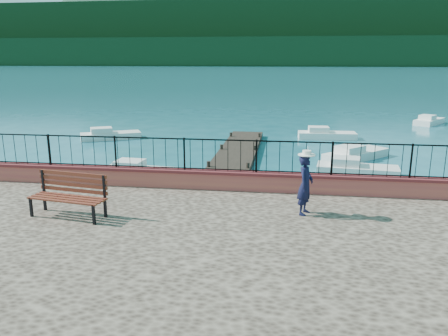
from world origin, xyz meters
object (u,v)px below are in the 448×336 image
(boat_0, at_px, (141,169))
(boat_3, at_px, (111,133))
(boat_1, at_px, (358,166))
(boat_4, at_px, (327,133))
(park_bench, at_px, (69,204))
(boat_5, at_px, (430,119))
(person, at_px, (305,185))
(boat_2, at_px, (356,151))

(boat_0, relative_size, boat_3, 0.90)
(boat_1, xyz_separation_m, boat_4, (-0.58, 9.14, 0.00))
(park_bench, relative_size, boat_5, 0.63)
(boat_4, bearing_deg, boat_5, 39.52)
(person, bearing_deg, park_bench, 118.84)
(boat_1, distance_m, boat_3, 16.07)
(boat_2, relative_size, boat_4, 1.09)
(boat_5, bearing_deg, boat_1, -168.78)
(boat_0, bearing_deg, boat_4, 56.18)
(boat_1, xyz_separation_m, boat_2, (0.43, 3.30, 0.00))
(boat_0, distance_m, boat_4, 14.17)
(boat_5, bearing_deg, person, -166.02)
(boat_2, xyz_separation_m, boat_3, (-14.90, 3.68, 0.00))
(boat_5, bearing_deg, boat_3, 150.37)
(boat_2, distance_m, boat_5, 15.54)
(boat_0, bearing_deg, park_bench, -78.90)
(park_bench, height_order, boat_2, park_bench)
(boat_2, bearing_deg, park_bench, -170.45)
(boat_0, xyz_separation_m, boat_5, (17.46, 18.77, 0.00))
(boat_2, bearing_deg, boat_4, 53.82)
(park_bench, bearing_deg, boat_0, 105.32)
(boat_2, xyz_separation_m, boat_4, (-1.01, 5.85, 0.00))
(boat_1, height_order, boat_2, same)
(person, distance_m, boat_3, 19.74)
(person, bearing_deg, boat_0, 63.23)
(boat_1, height_order, boat_3, same)
(boat_0, distance_m, boat_3, 10.21)
(boat_3, bearing_deg, boat_1, -53.49)
(park_bench, height_order, boat_5, park_bench)
(boat_2, height_order, boat_4, same)
(boat_1, distance_m, boat_4, 9.16)
(boat_3, height_order, boat_4, same)
(person, distance_m, boat_2, 12.58)
(boat_0, bearing_deg, boat_3, 124.41)
(boat_0, distance_m, boat_2, 11.16)
(boat_1, relative_size, boat_2, 0.88)
(boat_2, distance_m, boat_4, 5.93)
(park_bench, relative_size, boat_3, 0.55)
(boat_0, xyz_separation_m, boat_1, (9.45, 1.91, 0.00))
(park_bench, distance_m, boat_5, 31.46)
(park_bench, distance_m, boat_0, 8.05)
(park_bench, xyz_separation_m, boat_1, (8.59, 9.83, -1.12))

